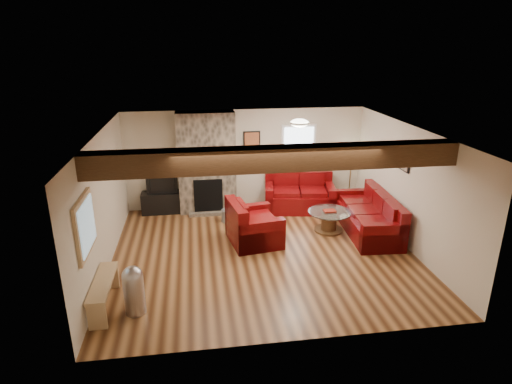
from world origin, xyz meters
TOP-DOWN VIEW (x-y plane):
  - room at (0.00, 0.00)m, footprint 8.00×8.00m
  - oak_beam at (0.00, -1.25)m, footprint 6.00×0.36m
  - chimney_breast at (-1.00, 2.49)m, footprint 1.40×0.67m
  - back_window at (1.35, 2.71)m, footprint 0.90×0.08m
  - hatch_window at (-2.96, -1.50)m, footprint 0.08×1.00m
  - ceiling_dome at (0.90, 0.90)m, footprint 0.40×0.40m
  - artwork_back at (0.15, 2.71)m, footprint 0.42×0.06m
  - artwork_right at (2.96, 0.30)m, footprint 0.06×0.55m
  - sofa_three at (2.48, 0.69)m, footprint 1.11×2.34m
  - loveseat at (1.29, 2.23)m, footprint 1.86×1.25m
  - armchair_red at (-0.11, 0.53)m, footprint 1.17×1.28m
  - coffee_table at (1.65, 0.84)m, footprint 0.96×0.96m
  - tv_cabinet at (-2.11, 2.53)m, footprint 1.06×0.42m
  - television at (-2.11, 2.53)m, footprint 0.75×0.10m
  - floor_lamp at (2.66, 2.37)m, footprint 0.40×0.40m
  - pine_bench at (-2.83, -1.49)m, footprint 0.29×1.26m
  - pedal_bin at (-2.32, -1.71)m, footprint 0.38×0.38m
  - coal_bucket at (-0.58, 1.72)m, footprint 0.32×0.32m

SIDE VIEW (x-z plane):
  - coal_bucket at x=-0.58m, z-range 0.00..0.30m
  - coffee_table at x=1.65m, z-range -0.02..0.49m
  - pine_bench at x=-2.83m, z-range 0.00..0.47m
  - tv_cabinet at x=-2.11m, z-range 0.00..0.53m
  - pedal_bin at x=-2.32m, z-range 0.00..0.81m
  - sofa_three at x=2.48m, z-range 0.00..0.88m
  - loveseat at x=1.29m, z-range 0.00..0.92m
  - armchair_red at x=-0.11m, z-range 0.00..0.92m
  - television at x=-2.11m, z-range 0.53..0.96m
  - chimney_breast at x=-1.00m, z-range -0.03..2.47m
  - room at x=0.00m, z-range -2.75..5.25m
  - floor_lamp at x=2.66m, z-range 0.56..2.13m
  - hatch_window at x=-2.96m, z-range 1.00..1.90m
  - back_window at x=1.35m, z-range 1.00..2.10m
  - artwork_back at x=0.15m, z-range 1.44..1.96m
  - artwork_right at x=2.96m, z-range 1.54..1.96m
  - oak_beam at x=0.00m, z-range 2.12..2.50m
  - ceiling_dome at x=0.90m, z-range 2.35..2.53m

